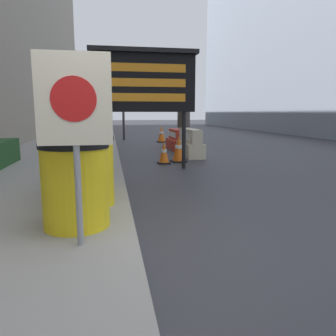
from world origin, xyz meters
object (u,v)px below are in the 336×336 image
Objects in this scene: barrel_drum_middle at (87,171)px; traffic_cone_mid at (164,153)px; jersey_barrier_cream at (190,144)px; message_board at (144,82)px; traffic_light_near_curb at (123,86)px; traffic_cone_near at (179,149)px; jersey_barrier_red_striped at (177,140)px; pedestrian_worker at (184,123)px; warning_sign at (75,113)px; traffic_cone_far at (162,134)px; barrel_drum_back at (90,161)px; barrel_drum_foreground at (76,185)px.

traffic_cone_mid is (1.77, 4.37, -0.32)m from barrel_drum_middle.
jersey_barrier_cream is at bearing 52.47° from traffic_cone_mid.
traffic_light_near_curb is (-0.12, 9.07, 0.58)m from message_board.
barrel_drum_middle is 1.23× the size of traffic_cone_near.
jersey_barrier_red_striped reaches higher than traffic_cone_mid.
pedestrian_worker reaches higher than jersey_barrier_cream.
warning_sign is (0.02, -1.43, 0.77)m from barrel_drum_middle.
barrel_drum_middle reaches higher than traffic_cone_far.
warning_sign is at bearing -110.21° from traffic_cone_near.
traffic_cone_far is (2.75, 10.99, -0.23)m from barrel_drum_middle.
barrel_drum_back is 0.33× the size of message_board.
pedestrian_worker is at bearing 85.07° from jersey_barrier_cream.
message_board is at bearing -89.24° from traffic_light_near_curb.
barrel_drum_back is 3.24m from message_board.
barrel_drum_middle is (0.06, 0.87, 0.00)m from barrel_drum_foreground.
traffic_cone_far is 0.21× the size of traffic_light_near_curb.
barrel_drum_foreground reaches higher than traffic_cone_near.
pedestrian_worker reaches higher than jersey_barrier_red_striped.
barrel_drum_foreground is 8.82m from pedestrian_worker.
traffic_light_near_curb is (-1.20, 7.94, 2.32)m from traffic_cone_near.
traffic_cone_near is (-0.63, -3.25, 0.04)m from jersey_barrier_red_striped.
barrel_drum_middle is at bearing 90.61° from warning_sign.
traffic_cone_far is (-0.12, 5.20, -0.00)m from jersey_barrier_cream.
traffic_light_near_curb is at bearing 111.36° from jersey_barrier_red_striped.
traffic_light_near_curb is (1.10, 13.43, 2.08)m from barrel_drum_foreground.
barrel_drum_back reaches higher than traffic_cone_near.
barrel_drum_foreground is 7.29m from jersey_barrier_cream.
traffic_cone_far is at bearing -11.34° from pedestrian_worker.
barrel_drum_middle is 0.58× the size of jersey_barrier_red_striped.
pedestrian_worker is (0.77, 2.77, 0.66)m from traffic_cone_near.
traffic_cone_near is (2.25, 3.75, -0.25)m from barrel_drum_back.
traffic_cone_far reaches higher than traffic_cone_near.
barrel_drum_back is 7.20m from pedestrian_worker.
warning_sign is 12.76m from traffic_cone_far.
traffic_cone_near is at bearing -94.57° from traffic_cone_far.
jersey_barrier_cream is (2.87, 5.80, -0.23)m from barrel_drum_middle.
barrel_drum_foreground reaches higher than traffic_cone_far.
jersey_barrier_red_striped is at bearing 79.03° from traffic_cone_near.
jersey_barrier_red_striped is at bearing 72.93° from warning_sign.
message_board is at bearing 71.66° from barrel_drum_middle.
barrel_drum_back is at bearing 90.62° from barrel_drum_middle.
message_board reaches higher than traffic_cone_near.
traffic_cone_far is 3.67m from pedestrian_worker.
warning_sign is 9.79m from jersey_barrier_red_striped.
barrel_drum_middle is at bearing -108.34° from message_board.
pedestrian_worker is at bearing 67.77° from traffic_cone_mid.
traffic_light_near_curb is (-0.74, 8.19, 2.40)m from traffic_cone_mid.
barrel_drum_middle is 4.73m from traffic_cone_mid.
barrel_drum_middle reaches higher than traffic_cone_mid.
message_board is at bearing -126.65° from jersey_barrier_cream.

